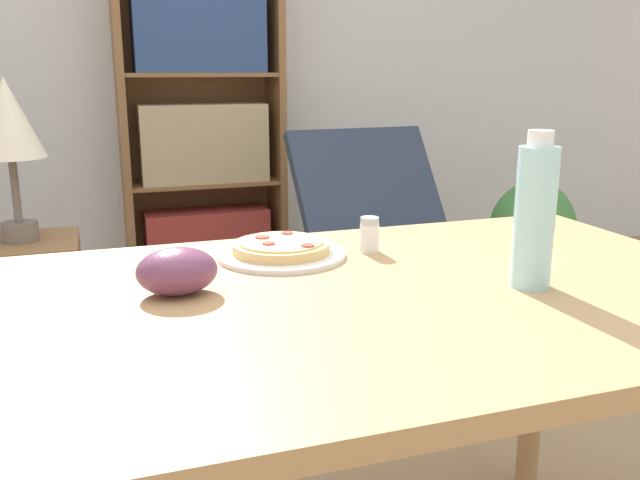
{
  "coord_description": "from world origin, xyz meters",
  "views": [
    {
      "loc": [
        -0.39,
        -1.07,
        1.15
      ],
      "look_at": [
        0.01,
        0.11,
        0.83
      ],
      "focal_mm": 38.0,
      "sensor_mm": 36.0,
      "label": 1
    }
  ],
  "objects_px": {
    "pizza_on_plate": "(281,250)",
    "salt_shaker": "(369,235)",
    "lounge_chair_far": "(385,271)",
    "table_lamp": "(8,126)",
    "grape_bunch": "(177,271)",
    "bookshelf": "(203,139)",
    "drink_bottle": "(535,215)",
    "side_table": "(31,333)",
    "potted_plant_floor": "(531,239)"
  },
  "relations": [
    {
      "from": "potted_plant_floor",
      "to": "pizza_on_plate",
      "type": "bearing_deg",
      "value": -139.53
    },
    {
      "from": "grape_bunch",
      "to": "drink_bottle",
      "type": "relative_size",
      "value": 0.5
    },
    {
      "from": "potted_plant_floor",
      "to": "drink_bottle",
      "type": "bearing_deg",
      "value": -126.62
    },
    {
      "from": "salt_shaker",
      "to": "table_lamp",
      "type": "relative_size",
      "value": 0.15
    },
    {
      "from": "grape_bunch",
      "to": "side_table",
      "type": "xyz_separation_m",
      "value": [
        -0.35,
        1.13,
        -0.5
      ]
    },
    {
      "from": "grape_bunch",
      "to": "side_table",
      "type": "height_order",
      "value": "grape_bunch"
    },
    {
      "from": "grape_bunch",
      "to": "bookshelf",
      "type": "bearing_deg",
      "value": 79.76
    },
    {
      "from": "pizza_on_plate",
      "to": "potted_plant_floor",
      "type": "height_order",
      "value": "pizza_on_plate"
    },
    {
      "from": "lounge_chair_far",
      "to": "drink_bottle",
      "type": "bearing_deg",
      "value": -108.99
    },
    {
      "from": "bookshelf",
      "to": "table_lamp",
      "type": "xyz_separation_m",
      "value": [
        -0.78,
        -1.25,
        0.18
      ]
    },
    {
      "from": "grape_bunch",
      "to": "table_lamp",
      "type": "bearing_deg",
      "value": 107.3
    },
    {
      "from": "table_lamp",
      "to": "pizza_on_plate",
      "type": "bearing_deg",
      "value": -58.68
    },
    {
      "from": "grape_bunch",
      "to": "salt_shaker",
      "type": "height_order",
      "value": "grape_bunch"
    },
    {
      "from": "drink_bottle",
      "to": "side_table",
      "type": "relative_size",
      "value": 0.44
    },
    {
      "from": "pizza_on_plate",
      "to": "grape_bunch",
      "type": "bearing_deg",
      "value": -143.82
    },
    {
      "from": "pizza_on_plate",
      "to": "table_lamp",
      "type": "relative_size",
      "value": 0.53
    },
    {
      "from": "pizza_on_plate",
      "to": "drink_bottle",
      "type": "relative_size",
      "value": 0.96
    },
    {
      "from": "pizza_on_plate",
      "to": "grape_bunch",
      "type": "xyz_separation_m",
      "value": [
        -0.23,
        -0.17,
        0.03
      ]
    },
    {
      "from": "drink_bottle",
      "to": "lounge_chair_far",
      "type": "bearing_deg",
      "value": 74.13
    },
    {
      "from": "salt_shaker",
      "to": "side_table",
      "type": "bearing_deg",
      "value": 128.29
    },
    {
      "from": "salt_shaker",
      "to": "lounge_chair_far",
      "type": "height_order",
      "value": "lounge_chair_far"
    },
    {
      "from": "salt_shaker",
      "to": "lounge_chair_far",
      "type": "relative_size",
      "value": 0.08
    },
    {
      "from": "grape_bunch",
      "to": "lounge_chair_far",
      "type": "height_order",
      "value": "lounge_chair_far"
    },
    {
      "from": "grape_bunch",
      "to": "salt_shaker",
      "type": "distance_m",
      "value": 0.45
    },
    {
      "from": "side_table",
      "to": "potted_plant_floor",
      "type": "bearing_deg",
      "value": 11.64
    },
    {
      "from": "drink_bottle",
      "to": "potted_plant_floor",
      "type": "relative_size",
      "value": 0.44
    },
    {
      "from": "drink_bottle",
      "to": "side_table",
      "type": "bearing_deg",
      "value": 126.4
    },
    {
      "from": "drink_bottle",
      "to": "potted_plant_floor",
      "type": "bearing_deg",
      "value": 53.38
    },
    {
      "from": "bookshelf",
      "to": "table_lamp",
      "type": "height_order",
      "value": "bookshelf"
    },
    {
      "from": "salt_shaker",
      "to": "side_table",
      "type": "relative_size",
      "value": 0.12
    },
    {
      "from": "bookshelf",
      "to": "side_table",
      "type": "relative_size",
      "value": 2.71
    },
    {
      "from": "bookshelf",
      "to": "potted_plant_floor",
      "type": "height_order",
      "value": "bookshelf"
    },
    {
      "from": "drink_bottle",
      "to": "table_lamp",
      "type": "bearing_deg",
      "value": 126.4
    },
    {
      "from": "potted_plant_floor",
      "to": "side_table",
      "type": "bearing_deg",
      "value": -168.36
    },
    {
      "from": "lounge_chair_far",
      "to": "side_table",
      "type": "relative_size",
      "value": 1.42
    },
    {
      "from": "lounge_chair_far",
      "to": "potted_plant_floor",
      "type": "relative_size",
      "value": 1.41
    },
    {
      "from": "lounge_chair_far",
      "to": "side_table",
      "type": "bearing_deg",
      "value": -169.49
    },
    {
      "from": "grape_bunch",
      "to": "bookshelf",
      "type": "height_order",
      "value": "bookshelf"
    },
    {
      "from": "salt_shaker",
      "to": "grape_bunch",
      "type": "bearing_deg",
      "value": -160.22
    },
    {
      "from": "lounge_chair_far",
      "to": "table_lamp",
      "type": "distance_m",
      "value": 1.61
    },
    {
      "from": "pizza_on_plate",
      "to": "potted_plant_floor",
      "type": "distance_m",
      "value": 2.24
    },
    {
      "from": "pizza_on_plate",
      "to": "grape_bunch",
      "type": "height_order",
      "value": "grape_bunch"
    },
    {
      "from": "pizza_on_plate",
      "to": "salt_shaker",
      "type": "bearing_deg",
      "value": -5.61
    },
    {
      "from": "drink_bottle",
      "to": "side_table",
      "type": "height_order",
      "value": "drink_bottle"
    },
    {
      "from": "bookshelf",
      "to": "side_table",
      "type": "distance_m",
      "value": 1.56
    },
    {
      "from": "salt_shaker",
      "to": "bookshelf",
      "type": "relative_size",
      "value": 0.04
    },
    {
      "from": "bookshelf",
      "to": "table_lamp",
      "type": "distance_m",
      "value": 1.49
    },
    {
      "from": "grape_bunch",
      "to": "potted_plant_floor",
      "type": "relative_size",
      "value": 0.22
    },
    {
      "from": "grape_bunch",
      "to": "bookshelf",
      "type": "distance_m",
      "value": 2.42
    },
    {
      "from": "pizza_on_plate",
      "to": "lounge_chair_far",
      "type": "relative_size",
      "value": 0.3
    }
  ]
}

